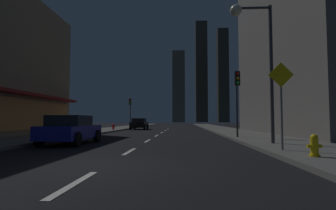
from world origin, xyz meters
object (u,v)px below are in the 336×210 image
Objects in this scene: car_parked_far at (139,124)px; pedestrian_crossing_sign at (281,98)px; traffic_light_near_right at (237,89)px; traffic_light_far_left at (130,106)px; car_parked_near at (71,129)px; street_lamp_right at (253,39)px; fire_hydrant_far_left at (113,127)px; fire_hydrant_yellow_near at (314,146)px.

car_parked_far is 1.34× the size of pedestrian_crossing_sign.
traffic_light_near_right is 23.36m from traffic_light_far_left.
car_parked_near is 1.01× the size of traffic_light_near_right.
street_lamp_right is at bearing -66.50° from traffic_light_far_left.
car_parked_far is 23.84m from street_lamp_right.
street_lamp_right is (11.28, -17.44, 4.61)m from fire_hydrant_far_left.
car_parked_near is 24.62m from traffic_light_far_left.
traffic_light_far_left is at bearing 119.47° from car_parked_far.
traffic_light_near_right reaches higher than car_parked_far.
fire_hydrant_far_left is 17.53m from traffic_light_near_right.
street_lamp_right reaches higher than pedestrian_crossing_sign.
traffic_light_near_right is 4.79m from street_lamp_right.
pedestrian_crossing_sign is at bearing -89.21° from traffic_light_near_right.
fire_hydrant_far_left is at bearing 118.27° from fire_hydrant_yellow_near.
car_parked_far is at bearing 117.82° from traffic_light_near_right.
street_lamp_right is 4.15m from pedestrian_crossing_sign.
car_parked_far is at bearing 109.96° from fire_hydrant_yellow_near.
pedestrian_crossing_sign reaches higher than car_parked_far.
fire_hydrant_yellow_near is 24.91m from fire_hydrant_far_left.
car_parked_far is 6.48× the size of fire_hydrant_far_left.
pedestrian_crossing_sign is (11.50, -20.25, 1.56)m from fire_hydrant_far_left.
traffic_light_near_right is at bearing -62.18° from car_parked_far.
car_parked_far is 4.81m from fire_hydrant_far_left.
fire_hydrant_far_left is 0.21× the size of pedestrian_crossing_sign.
traffic_light_far_left is at bearing 113.50° from street_lamp_right.
pedestrian_crossing_sign is at bearing -69.39° from car_parked_far.
traffic_light_far_left is at bearing 111.74° from pedestrian_crossing_sign.
traffic_light_far_left reaches higher than car_parked_near.
fire_hydrant_yellow_near and fire_hydrant_far_left have the same top height.
car_parked_near is 10.17m from traffic_light_near_right.
car_parked_far is at bearing 110.61° from pedestrian_crossing_sign.
fire_hydrant_yellow_near is 0.16× the size of traffic_light_near_right.
pedestrian_crossing_sign is (11.10, -27.83, -1.18)m from traffic_light_far_left.
fire_hydrant_far_left is at bearing 122.90° from street_lamp_right.
fire_hydrant_far_left is at bearing 97.77° from car_parked_near.
traffic_light_far_left is (-1.90, 24.43, 2.45)m from car_parked_near.
traffic_light_near_right reaches higher than fire_hydrant_yellow_near.
pedestrian_crossing_sign is at bearing -20.29° from car_parked_near.
pedestrian_crossing_sign is at bearing -68.26° from traffic_light_far_left.
traffic_light_near_right is (9.10, -17.25, 2.45)m from car_parked_far.
fire_hydrant_far_left is (-11.80, 21.94, 0.00)m from fire_hydrant_yellow_near.
traffic_light_far_left is 0.64× the size of street_lamp_right.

